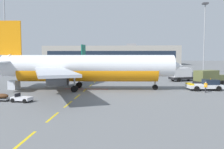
# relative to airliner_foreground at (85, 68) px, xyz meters

# --- Properties ---
(ground) EXTENTS (400.00, 400.00, 0.00)m
(ground) POSITION_rel_airliner_foreground_xyz_m (22.09, 19.03, -3.95)
(ground) COLOR slate
(apron_paint_markings) EXTENTS (8.00, 94.86, 0.01)m
(apron_paint_markings) POSITION_rel_airliner_foreground_xyz_m (0.09, 15.86, -3.95)
(apron_paint_markings) COLOR yellow
(apron_paint_markings) RESTS_ON ground
(airliner_foreground) EXTENTS (34.78, 34.59, 12.20)m
(airliner_foreground) POSITION_rel_airliner_foreground_xyz_m (0.00, 0.00, 0.00)
(airliner_foreground) COLOR white
(airliner_foreground) RESTS_ON ground
(pushback_tug) EXTENTS (6.25, 3.67, 2.08)m
(pushback_tug) POSITION_rel_airliner_foreground_xyz_m (21.39, 1.04, -3.05)
(pushback_tug) COLOR silver
(pushback_tug) RESTS_ON ground
(airliner_mid_left) EXTENTS (26.09, 26.51, 9.30)m
(airliner_mid_left) POSITION_rel_airliner_foreground_xyz_m (-4.39, 41.79, -0.94)
(airliner_mid_left) COLOR silver
(airliner_mid_left) RESTS_ON ground
(fuel_service_truck) EXTENTS (7.18, 5.83, 3.14)m
(fuel_service_truck) POSITION_rel_airliner_foreground_xyz_m (23.89, 7.25, -2.30)
(fuel_service_truck) COLOR black
(fuel_service_truck) RESTS_ON ground
(ground_power_truck) EXTENTS (7.37, 5.05, 3.14)m
(ground_power_truck) POSITION_rel_airliner_foreground_xyz_m (20.72, 16.07, -2.30)
(ground_power_truck) COLOR black
(ground_power_truck) RESTS_ON ground
(ground_crew_worker) EXTENTS (0.48, 0.64, 1.76)m
(ground_crew_worker) POSITION_rel_airliner_foreground_xyz_m (20.52, -1.77, -2.94)
(ground_crew_worker) COLOR #232328
(ground_crew_worker) RESTS_ON ground
(uld_cargo_container) EXTENTS (1.91, 1.88, 1.60)m
(uld_cargo_container) POSITION_rel_airliner_foreground_xyz_m (-12.95, -0.13, -3.15)
(uld_cargo_container) COLOR #B7BCC6
(uld_cargo_container) RESTS_ON ground
(apron_light_mast_near) EXTENTS (1.80, 1.80, 25.81)m
(apron_light_mast_near) POSITION_rel_airliner_foreground_xyz_m (-27.95, 26.79, 12.03)
(apron_light_mast_near) COLOR slate
(apron_light_mast_near) RESTS_ON ground
(apron_light_mast_far) EXTENTS (1.80, 1.80, 23.25)m
(apron_light_mast_far) POSITION_rel_airliner_foreground_xyz_m (32.89, 41.02, 10.63)
(apron_light_mast_far) COLOR slate
(apron_light_mast_far) RESTS_ON ground
(terminal_satellite) EXTENTS (83.43, 24.20, 13.22)m
(terminal_satellite) POSITION_rel_airliner_foreground_xyz_m (-2.71, 115.72, 1.88)
(terminal_satellite) COLOR #9E998E
(terminal_satellite) RESTS_ON ground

